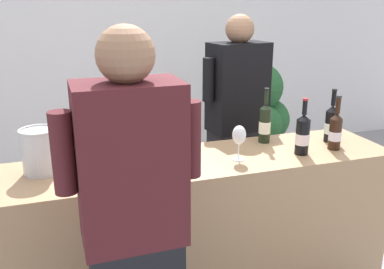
{
  "coord_description": "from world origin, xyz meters",
  "views": [
    {
      "loc": [
        -0.74,
        -2.08,
        1.76
      ],
      "look_at": [
        -0.06,
        0.0,
        1.06
      ],
      "focal_mm": 39.53,
      "sensor_mm": 36.0,
      "label": 1
    }
  ],
  "objects_px": {
    "wine_bottle_1": "(143,143)",
    "wine_bottle_3": "(159,150)",
    "ice_bucket": "(40,151)",
    "person_guest": "(135,250)",
    "wine_bottle_6": "(303,134)",
    "wine_bottle_4": "(335,131)",
    "wine_bottle_0": "(141,152)",
    "wine_bottle_9": "(90,140)",
    "wine_bottle_7": "(331,124)",
    "potted_shrub": "(262,112)",
    "wine_bottle_5": "(81,147)",
    "wine_bottle_8": "(265,123)",
    "person_server": "(236,134)",
    "wine_bottle_2": "(179,132)",
    "wine_glass": "(239,136)"
  },
  "relations": [
    {
      "from": "wine_bottle_1",
      "to": "wine_bottle_3",
      "type": "xyz_separation_m",
      "value": [
        0.06,
        -0.1,
        -0.01
      ]
    },
    {
      "from": "ice_bucket",
      "to": "person_guest",
      "type": "relative_size",
      "value": 0.14
    },
    {
      "from": "wine_bottle_3",
      "to": "wine_bottle_6",
      "type": "xyz_separation_m",
      "value": [
        0.84,
        -0.0,
        0.0
      ]
    },
    {
      "from": "wine_bottle_4",
      "to": "wine_bottle_0",
      "type": "bearing_deg",
      "value": -178.51
    },
    {
      "from": "wine_bottle_3",
      "to": "wine_bottle_9",
      "type": "bearing_deg",
      "value": 142.29
    },
    {
      "from": "wine_bottle_7",
      "to": "person_guest",
      "type": "height_order",
      "value": "person_guest"
    },
    {
      "from": "person_guest",
      "to": "potted_shrub",
      "type": "xyz_separation_m",
      "value": [
        1.6,
        2.04,
        -0.08
      ]
    },
    {
      "from": "wine_bottle_3",
      "to": "wine_bottle_5",
      "type": "distance_m",
      "value": 0.41
    },
    {
      "from": "wine_bottle_0",
      "to": "person_guest",
      "type": "bearing_deg",
      "value": -104.96
    },
    {
      "from": "wine_bottle_5",
      "to": "wine_bottle_6",
      "type": "bearing_deg",
      "value": -8.09
    },
    {
      "from": "person_guest",
      "to": "wine_bottle_8",
      "type": "bearing_deg",
      "value": 39.61
    },
    {
      "from": "wine_bottle_1",
      "to": "wine_bottle_6",
      "type": "bearing_deg",
      "value": -6.73
    },
    {
      "from": "wine_bottle_8",
      "to": "potted_shrub",
      "type": "relative_size",
      "value": 0.28
    },
    {
      "from": "wine_bottle_6",
      "to": "wine_bottle_0",
      "type": "bearing_deg",
      "value": -178.88
    },
    {
      "from": "wine_bottle_0",
      "to": "person_server",
      "type": "height_order",
      "value": "person_server"
    },
    {
      "from": "wine_bottle_0",
      "to": "person_guest",
      "type": "relative_size",
      "value": 0.21
    },
    {
      "from": "wine_bottle_2",
      "to": "wine_glass",
      "type": "height_order",
      "value": "wine_bottle_2"
    },
    {
      "from": "wine_bottle_4",
      "to": "person_server",
      "type": "distance_m",
      "value": 0.81
    },
    {
      "from": "wine_bottle_0",
      "to": "wine_bottle_1",
      "type": "bearing_deg",
      "value": 72.85
    },
    {
      "from": "wine_glass",
      "to": "person_server",
      "type": "relative_size",
      "value": 0.12
    },
    {
      "from": "wine_bottle_9",
      "to": "wine_glass",
      "type": "distance_m",
      "value": 0.81
    },
    {
      "from": "wine_bottle_2",
      "to": "wine_glass",
      "type": "distance_m",
      "value": 0.35
    },
    {
      "from": "wine_bottle_6",
      "to": "wine_bottle_7",
      "type": "xyz_separation_m",
      "value": [
        0.29,
        0.14,
        -0.0
      ]
    },
    {
      "from": "wine_bottle_7",
      "to": "ice_bucket",
      "type": "bearing_deg",
      "value": 178.94
    },
    {
      "from": "wine_bottle_0",
      "to": "wine_bottle_9",
      "type": "bearing_deg",
      "value": 129.93
    },
    {
      "from": "wine_bottle_7",
      "to": "wine_bottle_8",
      "type": "height_order",
      "value": "wine_bottle_8"
    },
    {
      "from": "wine_bottle_6",
      "to": "wine_glass",
      "type": "xyz_separation_m",
      "value": [
        -0.38,
        0.03,
        0.02
      ]
    },
    {
      "from": "person_server",
      "to": "person_guest",
      "type": "distance_m",
      "value": 1.63
    },
    {
      "from": "wine_bottle_1",
      "to": "wine_bottle_5",
      "type": "bearing_deg",
      "value": 168.13
    },
    {
      "from": "wine_bottle_0",
      "to": "wine_bottle_5",
      "type": "relative_size",
      "value": 1.12
    },
    {
      "from": "wine_bottle_0",
      "to": "wine_bottle_2",
      "type": "height_order",
      "value": "wine_bottle_0"
    },
    {
      "from": "person_server",
      "to": "potted_shrub",
      "type": "relative_size",
      "value": 1.38
    },
    {
      "from": "person_guest",
      "to": "wine_bottle_6",
      "type": "bearing_deg",
      "value": 26.92
    },
    {
      "from": "wine_bottle_4",
      "to": "wine_bottle_7",
      "type": "xyz_separation_m",
      "value": [
        0.06,
        0.13,
        0.0
      ]
    },
    {
      "from": "ice_bucket",
      "to": "potted_shrub",
      "type": "distance_m",
      "value": 2.36
    },
    {
      "from": "ice_bucket",
      "to": "wine_bottle_6",
      "type": "bearing_deg",
      "value": -6.87
    },
    {
      "from": "wine_bottle_8",
      "to": "potted_shrub",
      "type": "xyz_separation_m",
      "value": [
        0.63,
        1.23,
        -0.28
      ]
    },
    {
      "from": "person_server",
      "to": "person_guest",
      "type": "height_order",
      "value": "person_guest"
    },
    {
      "from": "wine_bottle_6",
      "to": "wine_bottle_7",
      "type": "distance_m",
      "value": 0.32
    },
    {
      "from": "wine_bottle_3",
      "to": "wine_bottle_7",
      "type": "xyz_separation_m",
      "value": [
        1.13,
        0.14,
        0.0
      ]
    },
    {
      "from": "wine_bottle_7",
      "to": "ice_bucket",
      "type": "xyz_separation_m",
      "value": [
        -1.71,
        0.03,
        0.0
      ]
    },
    {
      "from": "wine_bottle_0",
      "to": "person_server",
      "type": "distance_m",
      "value": 1.16
    },
    {
      "from": "wine_bottle_2",
      "to": "wine_bottle_1",
      "type": "bearing_deg",
      "value": -153.08
    },
    {
      "from": "person_server",
      "to": "potted_shrub",
      "type": "distance_m",
      "value": 0.96
    },
    {
      "from": "wine_bottle_7",
      "to": "wine_bottle_8",
      "type": "xyz_separation_m",
      "value": [
        -0.4,
        0.12,
        0.01
      ]
    },
    {
      "from": "wine_bottle_8",
      "to": "person_server",
      "type": "relative_size",
      "value": 0.2
    },
    {
      "from": "wine_bottle_6",
      "to": "person_guest",
      "type": "distance_m",
      "value": 1.23
    },
    {
      "from": "wine_bottle_4",
      "to": "wine_glass",
      "type": "xyz_separation_m",
      "value": [
        -0.61,
        0.01,
        0.02
      ]
    },
    {
      "from": "wine_bottle_6",
      "to": "wine_bottle_7",
      "type": "bearing_deg",
      "value": 25.58
    },
    {
      "from": "wine_bottle_5",
      "to": "wine_glass",
      "type": "relative_size",
      "value": 1.59
    }
  ]
}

